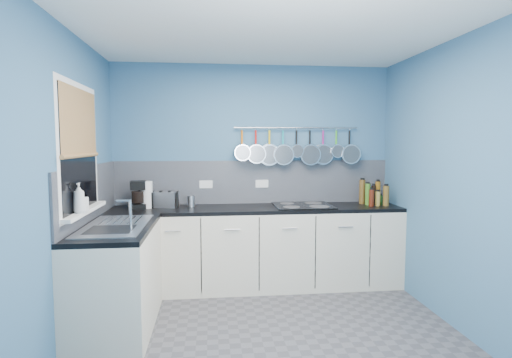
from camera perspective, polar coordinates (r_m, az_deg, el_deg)
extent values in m
cube|color=#47474C|center=(3.62, 2.25, -21.40)|extent=(3.20, 3.00, 0.02)
cube|color=white|center=(3.36, 2.40, 20.72)|extent=(3.20, 3.00, 0.02)
cube|color=#3B678B|center=(4.75, -0.41, 0.80)|extent=(3.20, 0.02, 2.50)
cube|color=#3B678B|center=(1.80, 9.61, -6.26)|extent=(3.20, 0.02, 2.50)
cube|color=#3B678B|center=(3.41, -25.50, -1.35)|extent=(0.02, 3.00, 2.50)
cube|color=#3B678B|center=(3.84, 26.79, -0.73)|extent=(0.02, 3.00, 2.50)
cube|color=slate|center=(4.74, -0.38, -0.42)|extent=(3.20, 0.02, 0.50)
cube|color=slate|center=(3.98, -22.32, -1.83)|extent=(0.02, 1.80, 0.50)
cube|color=beige|center=(4.58, 0.00, -9.77)|extent=(3.20, 0.60, 0.86)
cube|color=black|center=(4.49, 0.00, -4.21)|extent=(3.20, 0.60, 0.04)
cube|color=beige|center=(3.78, -18.92, -13.27)|extent=(0.60, 1.20, 0.86)
cube|color=black|center=(3.67, -19.12, -6.57)|extent=(0.60, 1.20, 0.04)
cube|color=white|center=(3.67, -23.62, 3.83)|extent=(0.01, 1.00, 1.10)
cube|color=black|center=(3.67, -23.55, 3.83)|extent=(0.01, 0.90, 1.00)
cube|color=tan|center=(3.67, -23.55, 7.35)|extent=(0.01, 0.90, 0.55)
cube|color=white|center=(3.70, -22.97, -4.14)|extent=(0.10, 0.98, 0.03)
cube|color=silver|center=(3.66, -19.13, -6.20)|extent=(0.50, 0.95, 0.01)
cube|color=white|center=(4.70, -7.05, -0.75)|extent=(0.15, 0.01, 0.09)
cube|color=white|center=(4.74, 0.84, -0.67)|extent=(0.15, 0.01, 0.09)
cylinder|color=silver|center=(4.76, 5.71, 7.17)|extent=(1.45, 0.02, 0.02)
imported|color=white|center=(3.50, -23.64, -2.46)|extent=(0.09, 0.09, 0.24)
imported|color=white|center=(3.56, -23.31, -2.87)|extent=(0.09, 0.09, 0.17)
cylinder|color=white|center=(4.54, -15.15, -2.15)|extent=(0.16, 0.16, 0.29)
cube|color=silver|center=(4.57, -12.63, -2.82)|extent=(0.30, 0.21, 0.17)
cylinder|color=silver|center=(4.56, -9.10, -3.11)|extent=(0.10, 0.10, 0.12)
cube|color=black|center=(4.58, 6.60, -3.71)|extent=(0.64, 0.56, 0.01)
cylinder|color=#8C5914|center=(4.94, 16.76, -1.83)|extent=(0.06, 0.06, 0.26)
cylinder|color=black|center=(4.92, 15.77, -2.34)|extent=(0.06, 0.06, 0.17)
cylinder|color=brown|center=(4.87, 14.70, -1.75)|extent=(0.07, 0.07, 0.28)
cylinder|color=#265919|center=(4.88, 17.07, -2.82)|extent=(0.05, 0.05, 0.10)
cylinder|color=black|center=(4.83, 16.20, -2.18)|extent=(0.05, 0.05, 0.22)
cylinder|color=#3F721E|center=(4.79, 15.44, -2.09)|extent=(0.06, 0.06, 0.24)
cylinder|color=brown|center=(4.78, 17.83, -2.26)|extent=(0.07, 0.07, 0.23)
cylinder|color=olive|center=(4.75, 16.76, -2.66)|extent=(0.06, 0.06, 0.16)
cylinder|color=#4C190C|center=(4.70, 15.93, -2.59)|extent=(0.05, 0.05, 0.19)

